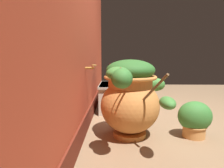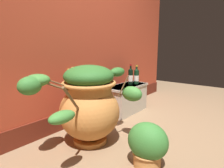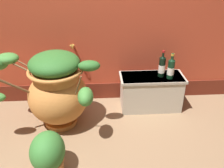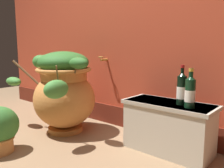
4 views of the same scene
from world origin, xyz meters
TOP-DOWN VIEW (x-y plane):
  - ground_plane at (0.00, 0.00)m, footprint 7.00×7.00m
  - back_wall at (-0.00, 1.20)m, footprint 4.40×0.33m
  - terracotta_urn at (-0.39, 0.60)m, footprint 1.13×0.75m
  - stone_ledge at (0.66, 0.85)m, footprint 0.74×0.33m
  - wine_bottle_left at (0.85, 0.80)m, footprint 0.08×0.08m
  - wine_bottle_middle at (0.76, 0.85)m, footprint 0.07×0.07m

SIDE VIEW (x-z plane):
  - ground_plane at x=0.00m, z-range 0.00..0.00m
  - stone_ledge at x=0.66m, z-range 0.01..0.43m
  - terracotta_urn at x=-0.39m, z-range 0.03..0.85m
  - wine_bottle_left at x=0.85m, z-range 0.40..0.69m
  - wine_bottle_middle at x=0.76m, z-range 0.39..0.70m
  - back_wall at x=0.00m, z-range -0.01..2.59m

